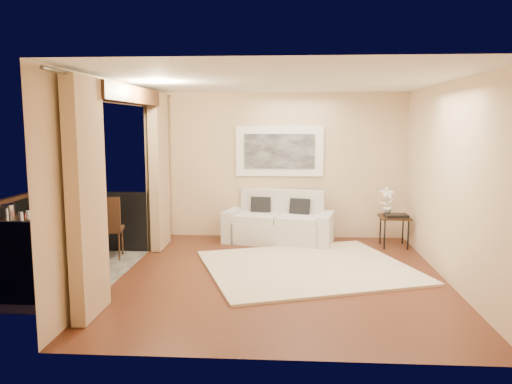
# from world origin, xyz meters

# --- Properties ---
(floor) EXTENTS (5.00, 5.00, 0.00)m
(floor) POSITION_xyz_m (0.00, 0.00, 0.00)
(floor) COLOR #562A19
(floor) RESTS_ON ground
(room_shell) EXTENTS (5.00, 6.40, 5.00)m
(room_shell) POSITION_xyz_m (-2.13, 0.00, 2.52)
(room_shell) COLOR white
(room_shell) RESTS_ON ground
(balcony) EXTENTS (1.81, 2.60, 1.17)m
(balcony) POSITION_xyz_m (-3.31, 0.00, 0.18)
(balcony) COLOR #605B56
(balcony) RESTS_ON ground
(curtains) EXTENTS (0.16, 4.80, 2.64)m
(curtains) POSITION_xyz_m (-2.11, 0.00, 1.34)
(curtains) COLOR tan
(curtains) RESTS_ON ground
(artwork) EXTENTS (1.62, 0.07, 0.92)m
(artwork) POSITION_xyz_m (-0.08, 2.46, 1.62)
(artwork) COLOR white
(artwork) RESTS_ON room_shell
(rug) EXTENTS (3.56, 3.33, 0.04)m
(rug) POSITION_xyz_m (0.38, 0.42, 0.02)
(rug) COLOR beige
(rug) RESTS_ON floor
(sofa) EXTENTS (2.04, 1.20, 0.92)m
(sofa) POSITION_xyz_m (-0.07, 2.09, 0.33)
(sofa) COLOR silver
(sofa) RESTS_ON floor
(side_table) EXTENTS (0.50, 0.50, 0.54)m
(side_table) POSITION_xyz_m (1.93, 1.84, 0.48)
(side_table) COLOR #311C10
(side_table) RESTS_ON floor
(tray) EXTENTS (0.39, 0.30, 0.05)m
(tray) POSITION_xyz_m (1.94, 1.77, 0.56)
(tray) COLOR black
(tray) RESTS_ON side_table
(orchid) EXTENTS (0.28, 0.21, 0.49)m
(orchid) POSITION_xyz_m (1.82, 1.94, 0.79)
(orchid) COLOR white
(orchid) RESTS_ON side_table
(bistro_table) EXTENTS (0.77, 0.77, 0.82)m
(bistro_table) POSITION_xyz_m (-3.62, -0.31, 0.74)
(bistro_table) COLOR #311C10
(bistro_table) RESTS_ON balcony
(balcony_chair_far) EXTENTS (0.51, 0.51, 1.00)m
(balcony_chair_far) POSITION_xyz_m (-2.74, 0.72, 0.58)
(balcony_chair_far) COLOR #311C10
(balcony_chair_far) RESTS_ON balcony
(balcony_chair_near) EXTENTS (0.52, 0.52, 1.04)m
(balcony_chair_near) POSITION_xyz_m (-2.89, -0.17, 0.60)
(balcony_chair_near) COLOR #311C10
(balcony_chair_near) RESTS_ON balcony
(ice_bucket) EXTENTS (0.18, 0.18, 0.20)m
(ice_bucket) POSITION_xyz_m (-3.78, -0.24, 0.92)
(ice_bucket) COLOR silver
(ice_bucket) RESTS_ON bistro_table
(candle) EXTENTS (0.06, 0.06, 0.07)m
(candle) POSITION_xyz_m (-3.54, -0.17, 0.86)
(candle) COLOR #F92D16
(candle) RESTS_ON bistro_table
(vase) EXTENTS (0.04, 0.04, 0.18)m
(vase) POSITION_xyz_m (-3.67, -0.45, 0.91)
(vase) COLOR silver
(vase) RESTS_ON bistro_table
(glass_a) EXTENTS (0.06, 0.06, 0.12)m
(glass_a) POSITION_xyz_m (-3.53, -0.36, 0.88)
(glass_a) COLOR silver
(glass_a) RESTS_ON bistro_table
(glass_b) EXTENTS (0.06, 0.06, 0.12)m
(glass_b) POSITION_xyz_m (-3.49, -0.24, 0.88)
(glass_b) COLOR white
(glass_b) RESTS_ON bistro_table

